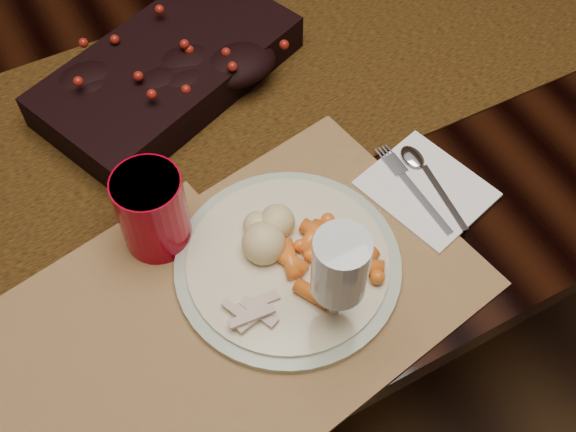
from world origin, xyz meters
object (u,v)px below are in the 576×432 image
placemat_main (271,292)px  turkey_shreds (246,307)px  dining_table (227,230)px  centerpiece (167,66)px  napkin (426,189)px  baby_carrots (324,256)px  red_cup (152,211)px  dinner_plate (288,264)px  mashed_potatoes (261,226)px  wine_glass (338,285)px

placemat_main → turkey_shreds: bearing=-170.1°
dining_table → centerpiece: 0.42m
napkin → dining_table: bearing=105.0°
dining_table → napkin: bearing=-59.8°
baby_carrots → red_cup: size_ratio=0.99×
dining_table → dinner_plate: 0.50m
baby_carrots → turkey_shreds: size_ratio=1.46×
baby_carrots → napkin: (0.18, 0.03, -0.02)m
dining_table → mashed_potatoes: (-0.05, -0.27, 0.42)m
wine_glass → placemat_main: bearing=126.7°
placemat_main → turkey_shreds: (-0.04, -0.01, 0.03)m
turkey_shreds → dinner_plate: bearing=25.1°
mashed_potatoes → napkin: mashed_potatoes is taller
dining_table → baby_carrots: 0.52m
mashed_potatoes → red_cup: red_cup is taller
centerpiece → dinner_plate: bearing=-89.4°
turkey_shreds → wine_glass: 0.12m
red_cup → wine_glass: size_ratio=0.68×
centerpiece → baby_carrots: (0.04, -0.37, -0.01)m
centerpiece → dining_table: bearing=-40.4°
dinner_plate → baby_carrots: 0.05m
centerpiece → mashed_potatoes: 0.31m
napkin → mashed_potatoes: bearing=156.8°
dining_table → mashed_potatoes: bearing=-101.1°
napkin → baby_carrots: bearing=175.8°
baby_carrots → turkey_shreds: (-0.11, -0.01, -0.00)m
napkin → red_cup: red_cup is taller
dining_table → red_cup: bearing=-129.1°
dinner_plate → placemat_main: bearing=-149.1°
mashed_potatoes → napkin: (0.23, -0.03, -0.04)m
wine_glass → centerpiece: bearing=92.4°
baby_carrots → napkin: baby_carrots is taller
centerpiece → red_cup: red_cup is taller
placemat_main → napkin: 0.25m
mashed_potatoes → turkey_shreds: bearing=-127.5°
mashed_potatoes → dinner_plate: bearing=-75.4°
dining_table → napkin: napkin is taller
dining_table → wine_glass: (-0.03, -0.40, 0.46)m
baby_carrots → napkin: 0.18m
dining_table → placemat_main: placemat_main is taller
dining_table → wine_glass: 0.61m
placemat_main → red_cup: red_cup is taller
centerpiece → dinner_plate: size_ratio=1.35×
dinner_plate → red_cup: size_ratio=2.41×
centerpiece → turkey_shreds: centerpiece is taller
red_cup → baby_carrots: bearing=-40.6°
placemat_main → dinner_plate: bearing=21.1°
dining_table → red_cup: 0.51m
dinner_plate → wine_glass: 0.11m
placemat_main → napkin: size_ratio=3.13×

